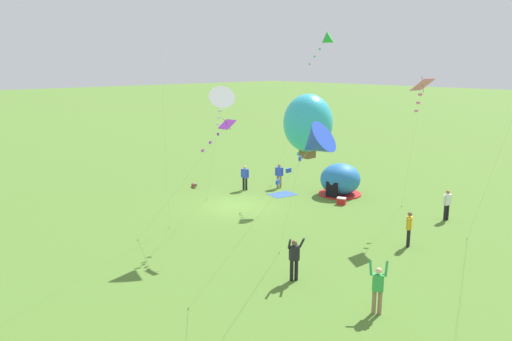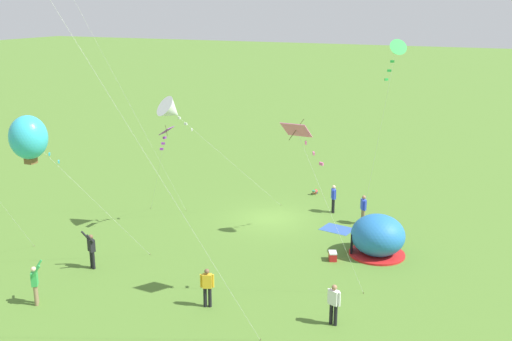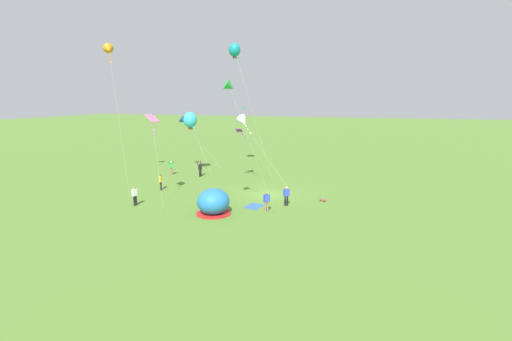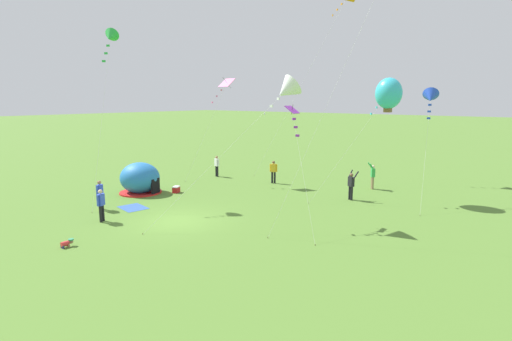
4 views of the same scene
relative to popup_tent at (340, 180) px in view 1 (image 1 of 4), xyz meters
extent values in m
plane|color=#517A2D|center=(6.87, -2.62, -1.00)|extent=(300.00, 300.00, 0.00)
ellipsoid|color=#2672BF|center=(-0.01, 0.00, 0.05)|extent=(2.70, 2.60, 2.10)
cylinder|color=red|center=(-0.01, 0.00, -0.95)|extent=(2.81, 2.81, 0.10)
cube|color=black|center=(1.23, 0.31, -0.45)|extent=(0.31, 0.81, 1.10)
cube|color=#3359A5|center=(2.83, -2.57, -0.99)|extent=(1.90, 1.57, 0.01)
cube|color=red|center=(1.83, 1.56, -0.81)|extent=(0.54, 0.62, 0.38)
cube|color=white|center=(1.83, 1.56, -0.59)|extent=(0.55, 0.63, 0.06)
cylinder|color=red|center=(6.03, -8.20, -0.83)|extent=(0.23, 0.33, 0.22)
sphere|color=#9E7051|center=(6.05, -7.94, -0.80)|extent=(0.19, 0.19, 0.19)
cylinder|color=#338C59|center=(6.05, -7.94, -0.71)|extent=(0.24, 0.24, 0.06)
cylinder|color=#9E7051|center=(5.94, -8.07, -0.91)|extent=(0.07, 0.07, 0.17)
cylinder|color=#9E7051|center=(6.14, -8.08, -0.91)|extent=(0.07, 0.07, 0.17)
cylinder|color=navy|center=(5.95, -8.31, -0.93)|extent=(0.09, 0.09, 0.13)
cylinder|color=navy|center=(6.11, -8.32, -0.93)|extent=(0.09, 0.09, 0.13)
cylinder|color=black|center=(0.10, 7.43, -0.56)|extent=(0.15, 0.15, 0.88)
cylinder|color=black|center=(-0.09, 7.49, -0.56)|extent=(0.15, 0.15, 0.88)
cube|color=white|center=(0.01, 7.46, 0.18)|extent=(0.43, 0.33, 0.60)
sphere|color=#9E7051|center=(0.01, 7.46, 0.61)|extent=(0.22, 0.22, 0.22)
cylinder|color=white|center=(0.25, 7.39, 0.18)|extent=(0.09, 0.09, 0.58)
cylinder|color=white|center=(-0.23, 7.53, 0.18)|extent=(0.09, 0.09, 0.58)
cylinder|color=#8C7251|center=(11.97, 10.90, -0.56)|extent=(0.15, 0.15, 0.88)
cylinder|color=#8C7251|center=(11.86, 11.06, -0.56)|extent=(0.15, 0.15, 0.88)
cube|color=green|center=(11.91, 10.98, 0.18)|extent=(0.42, 0.45, 0.60)
sphere|color=beige|center=(11.91, 10.98, 0.61)|extent=(0.22, 0.22, 0.22)
cylinder|color=green|center=(11.95, 10.68, 0.65)|extent=(0.33, 0.33, 0.50)
cylinder|color=green|center=(11.64, 11.11, 0.65)|extent=(0.38, 0.25, 0.50)
cylinder|color=#8C7251|center=(1.80, -4.07, -0.56)|extent=(0.15, 0.15, 0.88)
cylinder|color=#8C7251|center=(1.69, -3.90, -0.56)|extent=(0.15, 0.15, 0.88)
cube|color=blue|center=(1.74, -3.98, 0.18)|extent=(0.41, 0.45, 0.60)
sphere|color=#9E7051|center=(1.74, -3.98, 0.61)|extent=(0.22, 0.22, 0.22)
cylinder|color=blue|center=(1.88, -4.19, 0.18)|extent=(0.09, 0.09, 0.58)
cylinder|color=blue|center=(1.61, -3.77, 0.18)|extent=(0.09, 0.09, 0.58)
cylinder|color=black|center=(3.84, -5.09, -0.56)|extent=(0.15, 0.15, 0.88)
cylinder|color=black|center=(3.93, -5.26, -0.56)|extent=(0.15, 0.15, 0.88)
cube|color=blue|center=(3.88, -5.17, 0.18)|extent=(0.39, 0.45, 0.60)
sphere|color=beige|center=(3.88, -5.17, 0.61)|extent=(0.22, 0.22, 0.22)
cylinder|color=blue|center=(3.77, -4.95, 0.18)|extent=(0.09, 0.09, 0.58)
cylinder|color=blue|center=(3.99, -5.40, 0.18)|extent=(0.09, 0.09, 0.58)
cylinder|color=black|center=(5.14, 8.18, -0.56)|extent=(0.15, 0.15, 0.88)
cylinder|color=black|center=(5.32, 8.26, -0.56)|extent=(0.15, 0.15, 0.88)
cube|color=gold|center=(5.23, 8.22, 0.18)|extent=(0.44, 0.37, 0.60)
sphere|color=brown|center=(5.23, 8.22, 0.61)|extent=(0.22, 0.22, 0.22)
cylinder|color=gold|center=(5.00, 8.12, 0.18)|extent=(0.09, 0.09, 0.58)
cylinder|color=gold|center=(5.46, 8.32, 0.18)|extent=(0.09, 0.09, 0.58)
cylinder|color=black|center=(11.97, 7.19, -0.56)|extent=(0.15, 0.15, 0.88)
cylinder|color=black|center=(12.15, 7.10, -0.56)|extent=(0.15, 0.15, 0.88)
cube|color=black|center=(12.06, 7.15, 0.18)|extent=(0.45, 0.38, 0.60)
sphere|color=brown|center=(12.06, 7.15, 0.61)|extent=(0.22, 0.22, 0.22)
cylinder|color=black|center=(11.89, 7.40, 0.65)|extent=(0.19, 0.39, 0.50)
cylinder|color=black|center=(12.36, 7.16, 0.65)|extent=(0.29, 0.36, 0.50)
cylinder|color=silver|center=(12.72, 0.25, 1.89)|extent=(3.33, 3.04, 5.78)
cylinder|color=brown|center=(14.38, -1.27, -0.97)|extent=(0.03, 0.03, 0.06)
cube|color=purple|center=(11.06, 1.77, 4.78)|extent=(0.61, 0.71, 0.41)
cylinder|color=#332314|center=(11.06, 1.77, 4.79)|extent=(0.29, 0.27, 0.53)
cube|color=purple|center=(11.38, 1.47, 4.32)|extent=(0.14, 0.21, 0.12)
cube|color=purple|center=(11.66, 1.23, 3.92)|extent=(0.20, 0.15, 0.12)
cube|color=purple|center=(11.93, 0.98, 3.53)|extent=(0.20, 0.15, 0.12)
cylinder|color=silver|center=(0.78, 5.50, 2.76)|extent=(2.48, 2.23, 7.52)
cylinder|color=brown|center=(-0.45, 4.39, -0.97)|extent=(0.03, 0.03, 0.06)
cube|color=pink|center=(2.02, 6.61, 6.52)|extent=(1.08, 0.89, 0.65)
cylinder|color=#332314|center=(2.02, 6.61, 6.53)|extent=(0.48, 0.44, 0.82)
cube|color=pink|center=(1.71, 6.33, 5.99)|extent=(0.14, 0.21, 0.12)
cube|color=pink|center=(1.46, 6.10, 5.53)|extent=(0.15, 0.20, 0.12)
cube|color=pink|center=(1.20, 5.87, 5.07)|extent=(0.21, 0.14, 0.12)
cylinder|color=silver|center=(11.96, 6.83, 2.34)|extent=(3.02, 4.28, 6.67)
cylinder|color=brown|center=(10.45, 4.70, -0.97)|extent=(0.03, 0.03, 0.06)
ellipsoid|color=#33B7D1|center=(13.46, 8.96, 5.67)|extent=(1.64, 1.64, 1.92)
cube|color=brown|center=(13.46, 8.96, 4.65)|extent=(0.41, 0.41, 0.29)
cube|color=#33B7D1|center=(13.21, 8.61, 5.21)|extent=(0.20, 0.16, 0.12)
cube|color=#33B7D1|center=(13.00, 8.31, 4.82)|extent=(0.17, 0.20, 0.12)
cube|color=#33B7D1|center=(12.79, 8.01, 4.42)|extent=(0.18, 0.19, 0.12)
cylinder|color=silver|center=(0.95, -3.11, 4.03)|extent=(1.96, 3.08, 10.06)
cylinder|color=brown|center=(1.92, -4.64, -0.97)|extent=(0.03, 0.03, 0.06)
cone|color=green|center=(-0.03, -1.57, 9.06)|extent=(1.26, 1.31, 1.07)
cube|color=green|center=(0.19, -1.90, 8.49)|extent=(0.21, 0.13, 0.12)
cube|color=green|center=(0.36, -2.18, 8.01)|extent=(0.21, 0.14, 0.12)
cube|color=green|center=(0.54, -2.46, 7.52)|extent=(0.17, 0.19, 0.12)
cylinder|color=silver|center=(16.01, 8.60, 2.22)|extent=(1.20, 4.69, 6.43)
cylinder|color=brown|center=(16.61, 6.25, -0.97)|extent=(0.03, 0.03, 0.06)
cone|color=blue|center=(15.42, 10.94, 5.43)|extent=(1.25, 1.39, 1.24)
cube|color=blue|center=(15.52, 10.52, 4.97)|extent=(0.20, 0.16, 0.12)
cube|color=blue|center=(15.61, 10.16, 4.57)|extent=(0.21, 0.08, 0.12)
cube|color=blue|center=(15.70, 9.80, 4.17)|extent=(0.21, 0.15, 0.12)
cylinder|color=brown|center=(2.16, 9.69, -0.97)|extent=(0.03, 0.03, 0.06)
cylinder|color=silver|center=(9.13, -1.90, 2.39)|extent=(3.79, 6.36, 6.77)
cylinder|color=brown|center=(7.23, -5.08, -0.97)|extent=(0.03, 0.03, 0.06)
cone|color=white|center=(11.02, 1.28, 5.77)|extent=(1.82, 1.92, 1.56)
cube|color=white|center=(10.79, 0.89, 5.34)|extent=(0.21, 0.15, 0.12)
cube|color=white|center=(10.60, 0.57, 4.97)|extent=(0.21, 0.10, 0.12)
cube|color=white|center=(10.41, 0.25, 4.60)|extent=(0.17, 0.20, 0.12)
cylinder|color=silver|center=(14.12, 1.12, 6.46)|extent=(3.87, 5.87, 14.92)
cylinder|color=brown|center=(12.18, -1.80, -0.97)|extent=(0.03, 0.03, 0.06)
camera|label=1|loc=(25.87, 19.95, 7.64)|focal=35.00mm
camera|label=2|loc=(-5.84, 28.00, 11.30)|focal=42.00mm
camera|label=3|loc=(-24.28, -11.13, 8.14)|focal=24.00mm
camera|label=4|loc=(22.67, -15.89, 5.34)|focal=28.00mm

